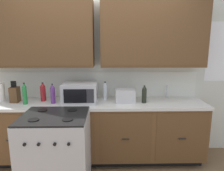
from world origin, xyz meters
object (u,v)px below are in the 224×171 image
Objects in this scene: toaster at (125,96)px; bottle_green at (25,94)px; bottle_red at (43,92)px; bottle_dark at (144,94)px; bottle_violet at (53,94)px; knife_block at (15,94)px; bottle_clear at (105,91)px; paper_towel_roll at (1,92)px; microwave at (80,93)px; stove_range at (56,153)px.

toaster is 1.40m from bottle_green.
bottle_red reaches higher than bottle_dark.
bottle_red is (-0.18, 0.13, -0.00)m from bottle_violet.
bottle_dark is (1.85, -0.08, 0.01)m from knife_block.
bottle_red reaches higher than bottle_clear.
knife_block is at bearing -16.18° from paper_towel_roll.
microwave is at bearing 4.63° from bottle_violet.
microwave is 0.94m from knife_block.
bottle_dark is at bearing -7.19° from toaster.
toaster reaches higher than stove_range.
toaster is (0.65, -0.00, -0.04)m from microwave.
microwave is 0.92m from bottle_dark.
microwave is 0.56m from bottle_red.
bottle_violet is at bearing 5.96° from bottle_green.
bottle_clear is at bearing 2.20° from paper_towel_roll.
stove_range is 1.19m from toaster.
bottle_dark is (1.13, 0.58, 0.56)m from stove_range.
bottle_clear is at bearing 5.57° from knife_block.
bottle_green is at bearing -167.89° from bottle_clear.
stove_range is 0.98m from bottle_red.
bottle_violet is 0.22m from bottle_red.
stove_range is at bearing -152.76° from bottle_dark.
microwave is at bearing -5.36° from paper_towel_roll.
knife_block is 1.11× the size of bottle_violet.
paper_towel_roll is (-1.17, 0.11, -0.01)m from microwave.
bottle_dark is (1.47, -0.14, -0.01)m from bottle_red.
toaster is 1.20m from bottle_red.
bottle_clear reaches higher than paper_towel_roll.
microwave is at bearing 177.62° from bottle_dark.
stove_range is 1.98× the size of microwave.
paper_towel_roll is (-0.96, 0.73, 0.57)m from stove_range.
toaster is at bearing 172.81° from bottle_dark.
knife_block reaches higher than microwave.
bottle_green reaches higher than stove_range.
bottle_violet is 1.10× the size of bottle_dark.
bottle_dark is at bearing 27.24° from stove_range.
microwave is at bearing 5.30° from bottle_green.
bottle_red is at bearing 175.06° from toaster.
bottle_green is (-1.40, -0.07, 0.05)m from toaster.
bottle_red reaches higher than stove_range.
toaster is 1.02× the size of bottle_red.
paper_towel_roll is (-1.82, 0.11, 0.03)m from toaster.
bottle_green is (-0.75, -0.07, 0.01)m from microwave.
bottle_red is 0.91m from bottle_clear.
toaster is at bearing 2.68° from bottle_green.
bottle_dark is (0.27, -0.03, 0.03)m from toaster.
bottle_green is (0.42, -0.18, 0.02)m from paper_towel_roll.
bottle_dark is (0.56, -0.21, -0.01)m from bottle_clear.
paper_towel_roll is at bearing 179.02° from bottle_red.
paper_towel_roll is (-0.23, 0.07, 0.01)m from knife_block.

